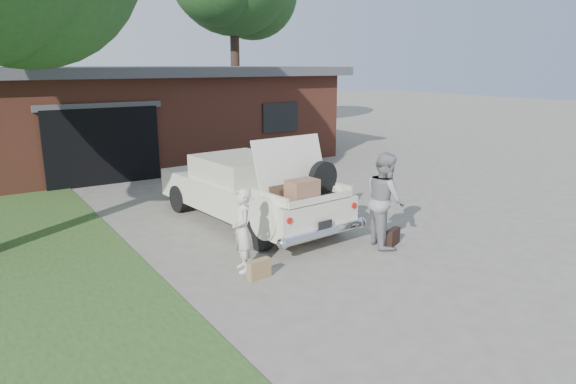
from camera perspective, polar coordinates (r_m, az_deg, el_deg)
ground at (r=9.33m, az=2.03°, el=-7.32°), size 90.00×90.00×0.00m
house at (r=19.59m, az=-15.34°, el=8.49°), size 12.80×7.80×3.30m
sedan at (r=11.22m, az=-4.27°, el=0.27°), size 2.36×5.14×2.03m
woman_left at (r=8.58m, az=-5.09°, el=-4.26°), size 0.47×0.59×1.42m
woman_right at (r=9.87m, az=10.71°, el=-0.85°), size 0.95×1.06×1.80m
suitcase_left at (r=8.43m, az=-3.24°, el=-8.55°), size 0.43×0.19×0.32m
suitcase_right at (r=10.12m, az=11.59°, el=-4.91°), size 0.43×0.29×0.32m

